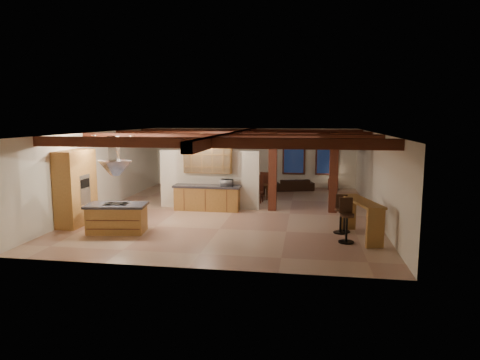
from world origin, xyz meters
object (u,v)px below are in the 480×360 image
Objects in this scene: sofa at (294,185)px; bar_counter at (361,213)px; kitchen_island at (117,218)px; dining_table at (247,191)px.

sofa is 0.85× the size of bar_counter.
kitchen_island is at bearing 42.43° from sofa.
kitchen_island is at bearing -130.96° from dining_table.
dining_table is 3.07m from sofa.
bar_counter is at bearing 88.67° from sofa.
bar_counter is (4.04, -5.44, 0.43)m from dining_table.
kitchen_island is at bearing -176.11° from bar_counter.
dining_table reaches higher than sofa.
dining_table is at bearing 62.20° from kitchen_island.
bar_counter is (7.16, 0.49, 0.30)m from kitchen_island.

